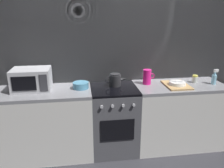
{
  "coord_description": "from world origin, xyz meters",
  "views": [
    {
      "loc": [
        -0.42,
        -2.74,
        1.85
      ],
      "look_at": [
        -0.03,
        0.0,
        0.95
      ],
      "focal_mm": 36.37,
      "sensor_mm": 36.0,
      "label": 1
    }
  ],
  "objects_px": {
    "mixing_bowl": "(81,85)",
    "spray_bottle": "(214,78)",
    "stove_unit": "(114,119)",
    "microwave": "(32,79)",
    "spice_jar": "(195,79)",
    "dish_pile": "(177,84)",
    "kettle": "(115,80)",
    "pitcher": "(147,77)"
  },
  "relations": [
    {
      "from": "pitcher",
      "to": "microwave",
      "type": "bearing_deg",
      "value": -179.23
    },
    {
      "from": "dish_pile",
      "to": "mixing_bowl",
      "type": "bearing_deg",
      "value": 176.13
    },
    {
      "from": "microwave",
      "to": "spice_jar",
      "type": "height_order",
      "value": "microwave"
    },
    {
      "from": "dish_pile",
      "to": "spice_jar",
      "type": "relative_size",
      "value": 3.81
    },
    {
      "from": "spice_jar",
      "to": "spray_bottle",
      "type": "xyz_separation_m",
      "value": [
        0.22,
        -0.1,
        0.03
      ]
    },
    {
      "from": "mixing_bowl",
      "to": "spice_jar",
      "type": "relative_size",
      "value": 1.9
    },
    {
      "from": "dish_pile",
      "to": "spice_jar",
      "type": "xyz_separation_m",
      "value": [
        0.31,
        0.11,
        0.03
      ]
    },
    {
      "from": "stove_unit",
      "to": "microwave",
      "type": "xyz_separation_m",
      "value": [
        -1.02,
        0.07,
        0.59
      ]
    },
    {
      "from": "kettle",
      "to": "mixing_bowl",
      "type": "distance_m",
      "value": 0.45
    },
    {
      "from": "stove_unit",
      "to": "microwave",
      "type": "bearing_deg",
      "value": 176.13
    },
    {
      "from": "kettle",
      "to": "microwave",
      "type": "bearing_deg",
      "value": 179.87
    },
    {
      "from": "stove_unit",
      "to": "spice_jar",
      "type": "relative_size",
      "value": 8.57
    },
    {
      "from": "stove_unit",
      "to": "kettle",
      "type": "relative_size",
      "value": 3.16
    },
    {
      "from": "stove_unit",
      "to": "mixing_bowl",
      "type": "relative_size",
      "value": 4.5
    },
    {
      "from": "pitcher",
      "to": "kettle",
      "type": "bearing_deg",
      "value": -177.07
    },
    {
      "from": "microwave",
      "to": "spray_bottle",
      "type": "relative_size",
      "value": 2.27
    },
    {
      "from": "kettle",
      "to": "dish_pile",
      "type": "xyz_separation_m",
      "value": [
        0.8,
        -0.12,
        -0.06
      ]
    },
    {
      "from": "microwave",
      "to": "dish_pile",
      "type": "bearing_deg",
      "value": -3.69
    },
    {
      "from": "stove_unit",
      "to": "microwave",
      "type": "height_order",
      "value": "microwave"
    },
    {
      "from": "microwave",
      "to": "dish_pile",
      "type": "height_order",
      "value": "microwave"
    },
    {
      "from": "mixing_bowl",
      "to": "pitcher",
      "type": "relative_size",
      "value": 1.0
    },
    {
      "from": "pitcher",
      "to": "dish_pile",
      "type": "bearing_deg",
      "value": -20.92
    },
    {
      "from": "stove_unit",
      "to": "spray_bottle",
      "type": "xyz_separation_m",
      "value": [
        1.36,
        -0.04,
        0.53
      ]
    },
    {
      "from": "stove_unit",
      "to": "spice_jar",
      "type": "xyz_separation_m",
      "value": [
        1.14,
        0.06,
        0.5
      ]
    },
    {
      "from": "kettle",
      "to": "pitcher",
      "type": "distance_m",
      "value": 0.44
    },
    {
      "from": "kettle",
      "to": "dish_pile",
      "type": "distance_m",
      "value": 0.81
    },
    {
      "from": "stove_unit",
      "to": "microwave",
      "type": "distance_m",
      "value": 1.18
    },
    {
      "from": "mixing_bowl",
      "to": "spray_bottle",
      "type": "xyz_separation_m",
      "value": [
        1.78,
        -0.08,
        0.04
      ]
    },
    {
      "from": "microwave",
      "to": "mixing_bowl",
      "type": "height_order",
      "value": "microwave"
    },
    {
      "from": "mixing_bowl",
      "to": "pitcher",
      "type": "xyz_separation_m",
      "value": [
        0.89,
        0.05,
        0.06
      ]
    },
    {
      "from": "pitcher",
      "to": "dish_pile",
      "type": "distance_m",
      "value": 0.4
    },
    {
      "from": "spray_bottle",
      "to": "kettle",
      "type": "bearing_deg",
      "value": 175.33
    },
    {
      "from": "kettle",
      "to": "pitcher",
      "type": "xyz_separation_m",
      "value": [
        0.44,
        0.02,
        0.02
      ]
    },
    {
      "from": "microwave",
      "to": "kettle",
      "type": "height_order",
      "value": "microwave"
    },
    {
      "from": "kettle",
      "to": "spice_jar",
      "type": "bearing_deg",
      "value": -0.38
    },
    {
      "from": "kettle",
      "to": "spice_jar",
      "type": "distance_m",
      "value": 1.11
    },
    {
      "from": "dish_pile",
      "to": "microwave",
      "type": "bearing_deg",
      "value": 176.31
    },
    {
      "from": "spray_bottle",
      "to": "dish_pile",
      "type": "bearing_deg",
      "value": -179.06
    },
    {
      "from": "stove_unit",
      "to": "pitcher",
      "type": "relative_size",
      "value": 4.5
    },
    {
      "from": "stove_unit",
      "to": "dish_pile",
      "type": "bearing_deg",
      "value": -3.47
    },
    {
      "from": "microwave",
      "to": "spray_bottle",
      "type": "distance_m",
      "value": 2.38
    },
    {
      "from": "dish_pile",
      "to": "pitcher",
      "type": "bearing_deg",
      "value": 159.08
    }
  ]
}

